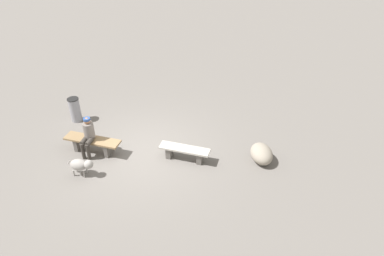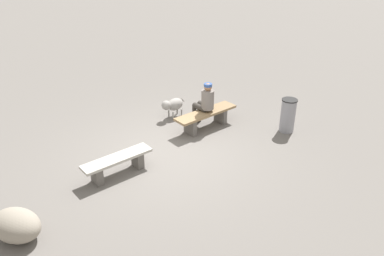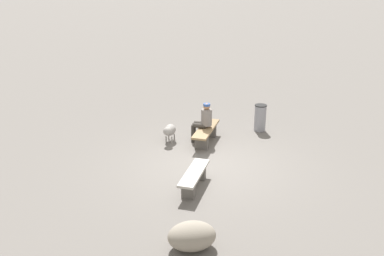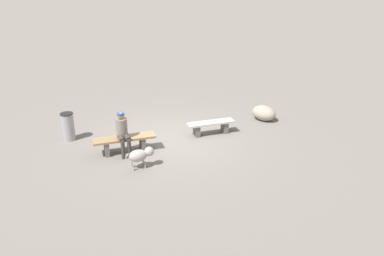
{
  "view_description": "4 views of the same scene",
  "coord_description": "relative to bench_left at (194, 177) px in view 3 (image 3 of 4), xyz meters",
  "views": [
    {
      "loc": [
        -3.08,
        8.34,
        6.86
      ],
      "look_at": [
        -1.42,
        -0.95,
        0.46
      ],
      "focal_mm": 32.64,
      "sensor_mm": 36.0,
      "label": 1
    },
    {
      "loc": [
        -5.17,
        -5.76,
        4.62
      ],
      "look_at": [
        0.71,
        -0.06,
        0.41
      ],
      "focal_mm": 35.55,
      "sensor_mm": 36.0,
      "label": 2
    },
    {
      "loc": [
        -9.97,
        -1.31,
        4.76
      ],
      "look_at": [
        0.54,
        0.5,
        0.82
      ],
      "focal_mm": 37.94,
      "sensor_mm": 36.0,
      "label": 3
    },
    {
      "loc": [
        3.97,
        10.13,
        4.91
      ],
      "look_at": [
        -0.12,
        1.35,
        0.9
      ],
      "focal_mm": 35.19,
      "sensor_mm": 36.0,
      "label": 4
    }
  ],
  "objects": [
    {
      "name": "ground",
      "position": [
        1.38,
        -0.12,
        -0.32
      ],
      "size": [
        210.0,
        210.0,
        0.06
      ],
      "primitive_type": "cube",
      "color": "slate"
    },
    {
      "name": "dog",
      "position": [
        2.78,
        1.23,
        0.09
      ],
      "size": [
        0.8,
        0.35,
        0.57
      ],
      "rotation": [
        0.0,
        0.0,
        3.11
      ],
      "color": "gray",
      "rests_on": "ground"
    },
    {
      "name": "trash_bin",
      "position": [
        4.27,
        -1.5,
        0.15
      ],
      "size": [
        0.4,
        0.4,
        0.89
      ],
      "color": "gray",
      "rests_on": "ground"
    },
    {
      "name": "boulder",
      "position": [
        -2.32,
        -0.34,
        -0.03
      ],
      "size": [
        0.91,
        1.07,
        0.53
      ],
      "primitive_type": "ellipsoid",
      "rotation": [
        0.0,
        0.0,
        0.34
      ],
      "color": "gray",
      "rests_on": "ground"
    },
    {
      "name": "bench_right",
      "position": [
        2.91,
        0.12,
        0.05
      ],
      "size": [
        1.84,
        0.64,
        0.48
      ],
      "rotation": [
        0.0,
        0.0,
        -0.11
      ],
      "color": "#605B56",
      "rests_on": "ground"
    },
    {
      "name": "seated_person",
      "position": [
        2.97,
        0.21,
        0.43
      ],
      "size": [
        0.35,
        0.63,
        1.25
      ],
      "rotation": [
        0.0,
        0.0,
        -0.04
      ],
      "color": "slate",
      "rests_on": "ground"
    },
    {
      "name": "bench_left",
      "position": [
        0.0,
        0.0,
        0.0
      ],
      "size": [
        1.58,
        0.55,
        0.43
      ],
      "rotation": [
        0.0,
        0.0,
        -0.11
      ],
      "color": "#605B56",
      "rests_on": "ground"
    }
  ]
}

